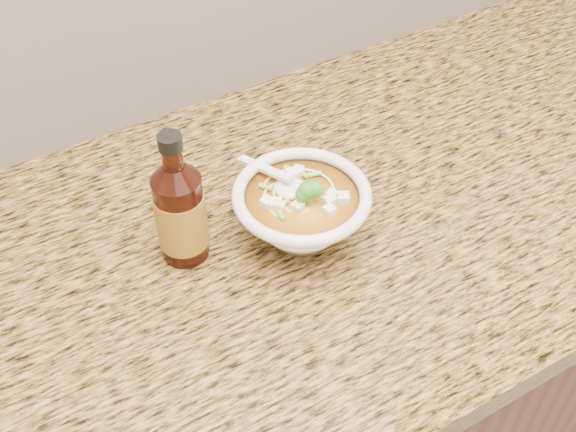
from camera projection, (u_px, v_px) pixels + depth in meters
cabinet at (295, 402)px, 1.30m from camera, size 4.00×0.65×0.86m
counter_slab at (298, 230)px, 0.99m from camera, size 4.00×0.68×0.04m
soup_bowl at (301, 212)px, 0.92m from camera, size 0.18×0.20×0.10m
hot_sauce_bottle at (180, 212)px, 0.88m from camera, size 0.08×0.08×0.19m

